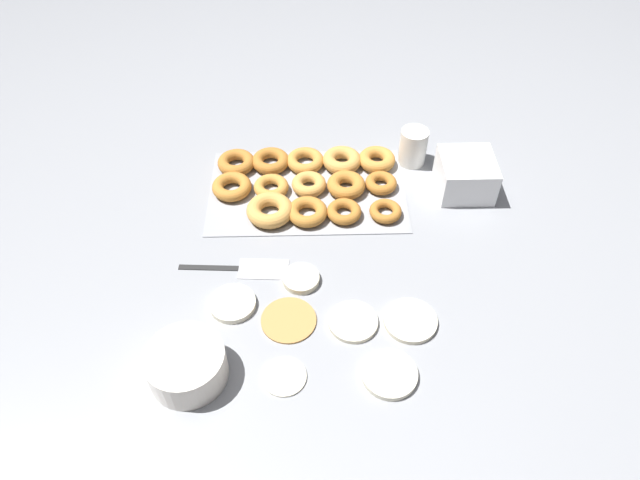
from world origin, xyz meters
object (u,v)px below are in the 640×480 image
pancake_6 (233,304)px  batter_bowl (187,365)px  pancake_0 (353,322)px  pancake_3 (284,376)px  donut_tray (307,184)px  pancake_4 (289,319)px  pancake_5 (390,374)px  container_stack (466,175)px  pancake_2 (301,277)px  paper_cup (413,147)px  pancake_1 (410,321)px  spatula (251,268)px

pancake_6 → batter_bowl: (0.07, 0.17, 0.03)m
pancake_0 → pancake_3: bearing=41.0°
pancake_3 → donut_tray: bearing=-95.1°
pancake_6 → donut_tray: 0.41m
pancake_0 → pancake_4: (0.14, -0.01, -0.00)m
pancake_0 → donut_tray: 0.43m
pancake_5 → container_stack: size_ratio=0.77×
donut_tray → pancake_2: bearing=87.1°
pancake_3 → pancake_5: 0.21m
pancake_0 → pancake_4: bearing=-4.0°
batter_bowl → pancake_2: bearing=-133.0°
pancake_4 → donut_tray: bearing=-95.7°
pancake_0 → donut_tray: size_ratio=0.21×
pancake_4 → pancake_6: bearing=-19.4°
pancake_3 → batter_bowl: (0.19, -0.01, 0.03)m
pancake_3 → donut_tray: donut_tray is taller
pancake_3 → paper_cup: bearing=-117.2°
pancake_0 → container_stack: bearing=-127.0°
pancake_1 → pancake_6: (0.38, -0.05, 0.00)m
donut_tray → paper_cup: bearing=-160.0°
pancake_1 → batter_bowl: bearing=14.2°
pancake_0 → batter_bowl: (0.33, 0.11, 0.03)m
pancake_2 → paper_cup: bearing=-126.4°
pancake_3 → container_stack: (-0.45, -0.54, 0.04)m
pancake_1 → pancake_5: bearing=65.3°
batter_bowl → spatula: size_ratio=0.61×
pancake_2 → pancake_6: 0.16m
pancake_3 → pancake_5: (-0.21, 0.00, 0.00)m
pancake_4 → pancake_0: bearing=176.0°
pancake_4 → spatula: 0.17m
pancake_6 → paper_cup: 0.66m
batter_bowl → container_stack: 0.83m
pancake_6 → paper_cup: size_ratio=1.00×
pancake_4 → pancake_3: bearing=87.1°
container_stack → pancake_0: bearing=53.0°
pancake_2 → pancake_3: pancake_2 is taller
donut_tray → container_stack: 0.41m
pancake_2 → donut_tray: 0.30m
pancake_2 → paper_cup: size_ratio=0.83×
donut_tray → spatula: (0.13, 0.27, -0.02)m
pancake_0 → container_stack: (-0.31, -0.41, 0.04)m
pancake_4 → donut_tray: donut_tray is taller
donut_tray → paper_cup: size_ratio=5.04×
pancake_2 → paper_cup: (-0.30, -0.41, 0.04)m
pancake_4 → container_stack: bearing=-137.9°
batter_bowl → spatula: (-0.10, -0.27, -0.03)m
pancake_6 → container_stack: 0.67m
container_stack → pancake_3: bearing=49.8°
pancake_3 → pancake_5: bearing=179.4°
container_stack → spatula: (0.53, 0.26, -0.04)m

